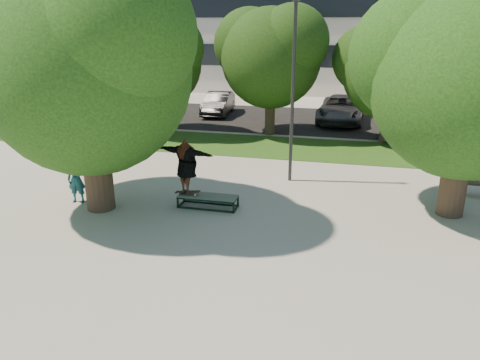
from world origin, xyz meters
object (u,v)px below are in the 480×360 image
(car_silver_b, at_px, (405,120))
(lamppost, at_px, (293,92))
(car_silver_a, at_px, (139,107))
(car_grey, at_px, (341,109))
(tree_right, at_px, (467,72))
(tree_left, at_px, (85,58))
(car_dark, at_px, (218,104))
(bystander, at_px, (76,179))
(grind_box, at_px, (208,201))

(car_silver_b, bearing_deg, lamppost, -110.20)
(car_silver_a, relative_size, car_grey, 0.79)
(tree_right, xyz_separation_m, lamppost, (-4.92, 1.92, -0.94))
(tree_left, distance_m, car_dark, 15.87)
(lamppost, height_order, car_dark, lamppost)
(bystander, distance_m, car_silver_b, 16.24)
(tree_right, xyz_separation_m, bystander, (-11.06, -1.80, -3.33))
(car_dark, bearing_deg, lamppost, -67.02)
(tree_left, distance_m, bystander, 3.76)
(tree_left, bearing_deg, lamppost, 36.42)
(tree_left, height_order, tree_right, tree_left)
(tree_left, bearing_deg, car_silver_a, 110.12)
(tree_left, xyz_separation_m, bystander, (-0.85, 0.19, -3.66))
(lamppost, relative_size, car_silver_b, 1.23)
(lamppost, bearing_deg, car_silver_b, 61.75)
(car_dark, distance_m, car_grey, 7.38)
(tree_left, relative_size, tree_right, 1.09)
(grind_box, distance_m, bystander, 4.15)
(car_dark, height_order, car_silver_b, car_silver_b)
(car_silver_a, bearing_deg, car_silver_b, 5.37)
(car_silver_a, distance_m, car_silver_b, 14.57)
(tree_left, relative_size, bystander, 4.64)
(tree_right, xyz_separation_m, car_grey, (-3.55, 12.95, -3.36))
(car_dark, xyz_separation_m, car_silver_b, (10.57, -3.00, 0.05))
(tree_right, relative_size, car_silver_b, 1.31)
(grind_box, bearing_deg, car_silver_b, 60.36)
(grind_box, xyz_separation_m, car_silver_b, (6.64, 11.66, 0.53))
(grind_box, height_order, car_silver_b, car_silver_b)
(grind_box, distance_m, car_silver_b, 13.43)
(car_dark, xyz_separation_m, car_grey, (7.37, -0.47, 0.06))
(car_grey, bearing_deg, bystander, -114.27)
(car_dark, bearing_deg, car_silver_b, -20.42)
(grind_box, bearing_deg, car_grey, 76.39)
(car_silver_a, bearing_deg, bystander, -65.95)
(car_silver_a, height_order, car_grey, car_grey)
(tree_left, bearing_deg, car_grey, 65.97)
(car_grey, bearing_deg, car_dark, 179.10)
(car_grey, height_order, car_silver_b, car_grey)
(tree_left, height_order, car_silver_a, tree_left)
(bystander, bearing_deg, car_silver_a, 98.94)
(car_silver_a, distance_m, car_grey, 11.56)
(car_grey, bearing_deg, car_silver_b, -35.61)
(tree_right, xyz_separation_m, car_silver_a, (-14.92, 10.86, -3.39))
(tree_left, height_order, car_silver_b, tree_left)
(tree_right, distance_m, grind_box, 8.10)
(bystander, xyz_separation_m, car_silver_a, (-3.85, 12.65, -0.06))
(car_dark, bearing_deg, car_silver_a, -151.99)
(tree_right, distance_m, bystander, 11.69)
(tree_right, distance_m, car_silver_b, 10.95)
(bystander, relative_size, car_silver_a, 0.37)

